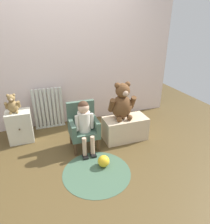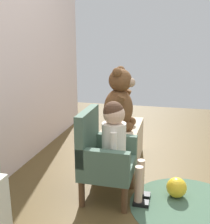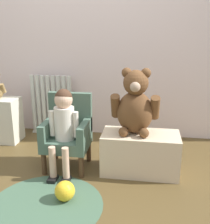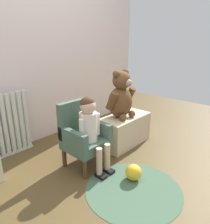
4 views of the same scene
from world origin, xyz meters
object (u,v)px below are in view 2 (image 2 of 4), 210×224
object	(u,v)px
child_armchair	(103,155)
child_figure	(117,137)
floor_rug	(189,207)
large_teddy_bear	(119,102)
toy_ball	(177,187)
low_bench	(122,144)

from	to	relation	value
child_armchair	child_figure	bearing A→B (deg)	-90.00
child_armchair	floor_rug	size ratio (longest dim) A/B	0.79
floor_rug	child_armchair	bearing A→B (deg)	90.20
child_armchair	floor_rug	world-z (taller)	child_armchair
large_teddy_bear	toy_ball	world-z (taller)	large_teddy_bear
child_armchair	floor_rug	xyz separation A→B (m)	(0.00, -0.62, -0.32)
low_bench	floor_rug	size ratio (longest dim) A/B	0.79
child_armchair	large_teddy_bear	distance (m)	0.65
toy_ball	child_armchair	bearing A→B (deg)	102.85
large_teddy_bear	floor_rug	distance (m)	1.03
large_teddy_bear	low_bench	bearing A→B (deg)	-19.35
child_figure	toy_ball	world-z (taller)	child_figure
child_figure	large_teddy_bear	distance (m)	0.61
floor_rug	toy_ball	bearing A→B (deg)	36.16
child_armchair	child_figure	distance (m)	0.18
child_armchair	toy_ball	bearing A→B (deg)	-77.15
child_armchair	large_teddy_bear	world-z (taller)	large_teddy_bear
child_armchair	large_teddy_bear	size ratio (longest dim) A/B	1.19
child_figure	toy_ball	distance (m)	0.60
child_armchair	low_bench	world-z (taller)	child_armchair
child_armchair	floor_rug	bearing A→B (deg)	-89.80
child_figure	floor_rug	size ratio (longest dim) A/B	0.88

